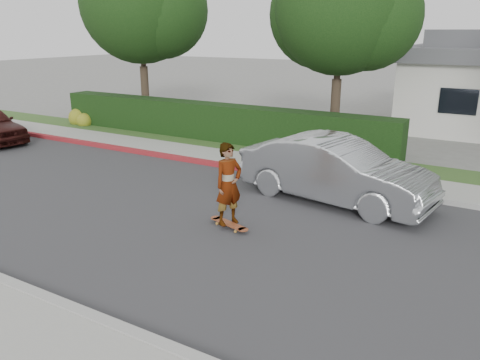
# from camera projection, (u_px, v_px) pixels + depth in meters

# --- Properties ---
(ground) EXTENTS (120.00, 120.00, 0.00)m
(ground) POSITION_uv_depth(u_px,v_px,m) (153.00, 210.00, 11.59)
(ground) COLOR slate
(ground) RESTS_ON ground
(road) EXTENTS (60.00, 8.00, 0.01)m
(road) POSITION_uv_depth(u_px,v_px,m) (153.00, 210.00, 11.59)
(road) COLOR #2D2D30
(road) RESTS_ON ground
(curb_near) EXTENTS (60.00, 0.20, 0.15)m
(curb_near) POSITION_uv_depth(u_px,v_px,m) (1.00, 281.00, 8.18)
(curb_near) COLOR #9E9E99
(curb_near) RESTS_ON ground
(curb_far) EXTENTS (60.00, 0.20, 0.15)m
(curb_far) POSITION_uv_depth(u_px,v_px,m) (237.00, 168.00, 14.95)
(curb_far) COLOR #9E9E99
(curb_far) RESTS_ON ground
(curb_red_section) EXTENTS (12.00, 0.21, 0.15)m
(curb_red_section) POSITION_uv_depth(u_px,v_px,m) (120.00, 149.00, 17.33)
(curb_red_section) COLOR maroon
(curb_red_section) RESTS_ON ground
(sidewalk_far) EXTENTS (60.00, 1.60, 0.12)m
(sidewalk_far) POSITION_uv_depth(u_px,v_px,m) (250.00, 161.00, 15.70)
(sidewalk_far) COLOR gray
(sidewalk_far) RESTS_ON ground
(planting_strip) EXTENTS (60.00, 1.60, 0.10)m
(planting_strip) POSITION_uv_depth(u_px,v_px,m) (271.00, 152.00, 17.02)
(planting_strip) COLOR #2D4C1E
(planting_strip) RESTS_ON ground
(hedge) EXTENTS (15.00, 1.00, 1.50)m
(hedge) POSITION_uv_depth(u_px,v_px,m) (211.00, 122.00, 18.73)
(hedge) COLOR black
(hedge) RESTS_ON ground
(flowering_shrub) EXTENTS (1.40, 1.00, 0.90)m
(flowering_shrub) POSITION_uv_depth(u_px,v_px,m) (80.00, 119.00, 21.81)
(flowering_shrub) COLOR #2D4C19
(flowering_shrub) RESTS_ON ground
(tree_left) EXTENTS (5.99, 5.21, 8.00)m
(tree_left) POSITION_uv_depth(u_px,v_px,m) (143.00, 7.00, 20.73)
(tree_left) COLOR #33261C
(tree_left) RESTS_ON ground
(tree_center) EXTENTS (5.66, 4.84, 7.44)m
(tree_center) POSITION_uv_depth(u_px,v_px,m) (342.00, 12.00, 16.97)
(tree_center) COLOR #33261C
(tree_center) RESTS_ON ground
(skateboard) EXTENTS (1.17, 0.54, 0.11)m
(skateboard) POSITION_uv_depth(u_px,v_px,m) (229.00, 224.00, 10.53)
(skateboard) COLOR #C58936
(skateboard) RESTS_ON ground
(skateboarder) EXTENTS (0.67, 0.79, 1.85)m
(skateboarder) POSITION_uv_depth(u_px,v_px,m) (229.00, 184.00, 10.24)
(skateboarder) COLOR white
(skateboarder) RESTS_ON skateboard
(car_silver) EXTENTS (5.24, 2.53, 1.66)m
(car_silver) POSITION_uv_depth(u_px,v_px,m) (335.00, 170.00, 12.01)
(car_silver) COLOR #B6BABE
(car_silver) RESTS_ON ground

